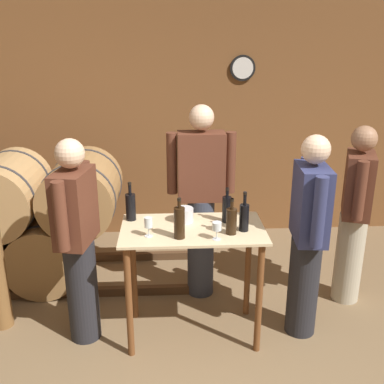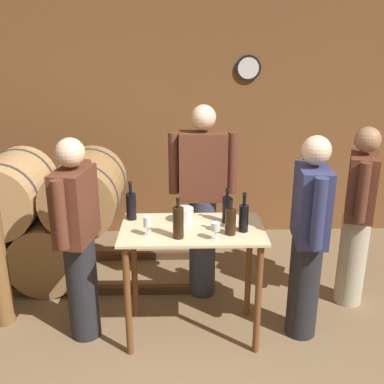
% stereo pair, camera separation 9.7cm
% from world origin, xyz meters
% --- Properties ---
extents(back_wall, '(8.40, 0.08, 2.70)m').
position_xyz_m(back_wall, '(0.00, 2.92, 1.35)').
color(back_wall, brown).
rests_on(back_wall, ground_plane).
extents(tasting_table, '(1.07, 0.60, 0.92)m').
position_xyz_m(tasting_table, '(-0.10, 0.87, 0.72)').
color(tasting_table, beige).
rests_on(tasting_table, ground_plane).
extents(wine_bottle_far_left, '(0.08, 0.08, 0.31)m').
position_xyz_m(wine_bottle_far_left, '(-0.57, 1.06, 1.04)').
color(wine_bottle_far_left, black).
rests_on(wine_bottle_far_left, tasting_table).
extents(wine_bottle_left, '(0.08, 0.08, 0.30)m').
position_xyz_m(wine_bottle_left, '(-0.20, 0.71, 1.04)').
color(wine_bottle_left, black).
rests_on(wine_bottle_left, tasting_table).
extents(wine_bottle_center, '(0.07, 0.07, 0.28)m').
position_xyz_m(wine_bottle_center, '(0.17, 0.98, 1.03)').
color(wine_bottle_center, black).
rests_on(wine_bottle_center, tasting_table).
extents(wine_bottle_right, '(0.08, 0.08, 0.27)m').
position_xyz_m(wine_bottle_right, '(0.17, 0.76, 1.03)').
color(wine_bottle_right, black).
rests_on(wine_bottle_right, tasting_table).
extents(wine_bottle_far_right, '(0.07, 0.07, 0.30)m').
position_xyz_m(wine_bottle_far_right, '(0.27, 0.81, 1.04)').
color(wine_bottle_far_right, black).
rests_on(wine_bottle_far_right, tasting_table).
extents(wine_glass_near_left, '(0.06, 0.06, 0.14)m').
position_xyz_m(wine_glass_near_left, '(-0.42, 0.74, 1.03)').
color(wine_glass_near_left, silver).
rests_on(wine_glass_near_left, tasting_table).
extents(wine_glass_near_center, '(0.07, 0.07, 0.13)m').
position_xyz_m(wine_glass_near_center, '(0.06, 0.67, 1.02)').
color(wine_glass_near_center, silver).
rests_on(wine_glass_near_center, tasting_table).
extents(ice_bucket, '(0.14, 0.14, 0.11)m').
position_xyz_m(ice_bucket, '(-0.16, 1.00, 0.98)').
color(ice_bucket, silver).
rests_on(ice_bucket, tasting_table).
extents(person_host, '(0.25, 0.59, 1.62)m').
position_xyz_m(person_host, '(0.78, 0.85, 0.86)').
color(person_host, '#232328').
rests_on(person_host, ground_plane).
extents(person_visitor_with_scarf, '(0.29, 0.58, 1.61)m').
position_xyz_m(person_visitor_with_scarf, '(-0.95, 0.87, 0.85)').
color(person_visitor_with_scarf, '#232328').
rests_on(person_visitor_with_scarf, ground_plane).
extents(person_visitor_bearded, '(0.34, 0.56, 1.60)m').
position_xyz_m(person_visitor_bearded, '(1.32, 1.30, 0.84)').
color(person_visitor_bearded, '#B7AD93').
rests_on(person_visitor_bearded, ground_plane).
extents(person_visitor_near_door, '(0.59, 0.24, 1.75)m').
position_xyz_m(person_visitor_near_door, '(0.01, 1.48, 0.93)').
color(person_visitor_near_door, '#333847').
rests_on(person_visitor_near_door, ground_plane).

